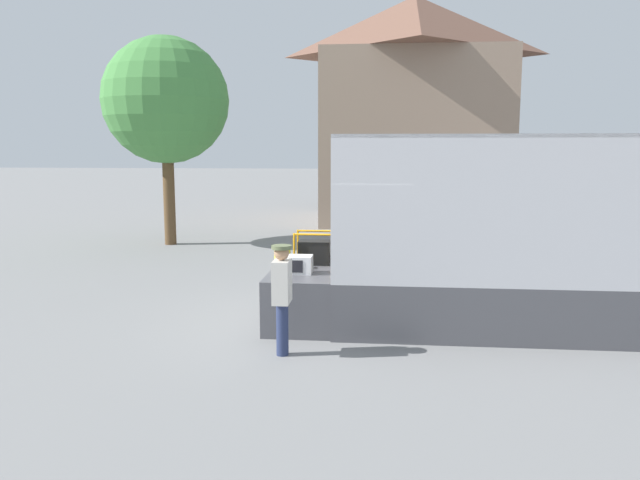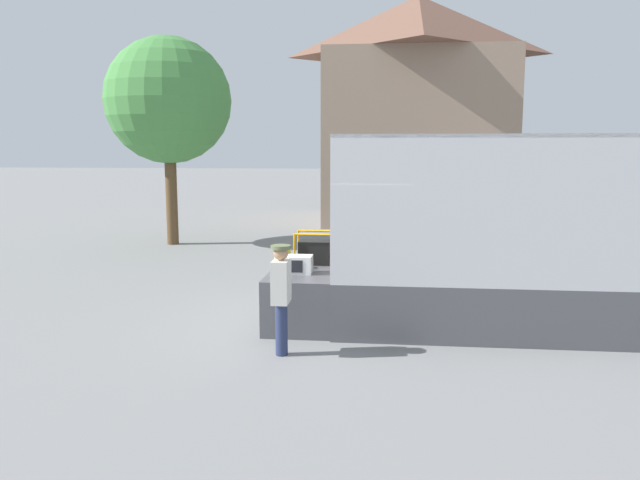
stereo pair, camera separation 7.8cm
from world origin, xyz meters
name	(u,v)px [view 1 (the left image)]	position (x,y,z in m)	size (l,w,h in m)	color
ground_plane	(336,321)	(0.00, 0.00, 0.00)	(160.00, 160.00, 0.00)	gray
box_truck	(594,270)	(4.34, 0.00, 1.01)	(7.41, 2.49, 3.25)	navy
tailgate_deck	(304,295)	(-0.57, 0.00, 0.46)	(1.14, 2.37, 0.93)	#4C4C51
microwave	(298,264)	(-0.63, -0.38, 1.08)	(0.49, 0.37, 0.30)	white
portable_generator	(316,252)	(-0.42, 0.51, 1.15)	(0.72, 0.53, 0.60)	black
orange_bucket	(282,258)	(-0.95, -0.01, 1.13)	(0.29, 0.29, 0.40)	yellow
worker_person	(282,289)	(-0.65, -1.92, 1.01)	(0.30, 0.44, 1.65)	navy
house_backdrop	(413,109)	(1.99, 15.69, 4.63)	(7.57, 6.85, 9.08)	gray
street_tree	(166,101)	(-5.90, 8.29, 4.46)	(3.87, 3.87, 6.41)	brown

